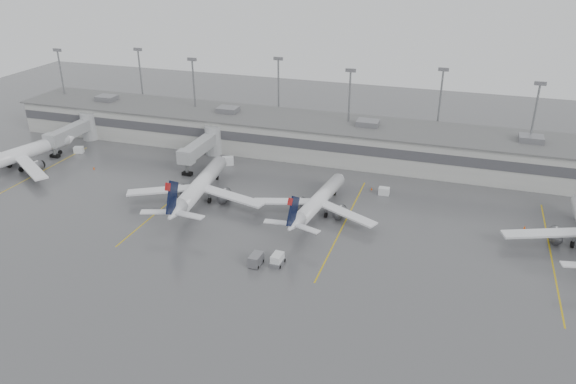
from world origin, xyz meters
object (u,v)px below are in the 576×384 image
(jet_far_left, at_px, (15,155))
(jet_mid_right, at_px, (318,201))
(baggage_tug, at_px, (277,260))
(jet_mid_left, at_px, (199,186))

(jet_far_left, bearing_deg, jet_mid_right, 13.77)
(baggage_tug, bearing_deg, jet_mid_left, 144.26)
(jet_mid_right, xyz_separation_m, baggage_tug, (-1.38, -19.08, -2.06))
(jet_far_left, bearing_deg, jet_mid_left, 11.55)
(jet_mid_left, distance_m, baggage_tug, 28.58)
(jet_far_left, height_order, baggage_tug, jet_far_left)
(jet_far_left, height_order, jet_mid_right, jet_far_left)
(jet_far_left, xyz_separation_m, jet_mid_left, (46.68, -2.45, -0.12))
(jet_mid_right, height_order, baggage_tug, jet_mid_right)
(jet_mid_left, distance_m, jet_mid_right, 23.82)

